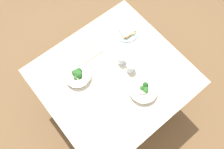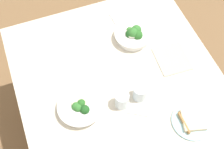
% 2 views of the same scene
% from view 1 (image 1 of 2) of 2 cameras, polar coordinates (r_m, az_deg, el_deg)
% --- Properties ---
extents(ground_plane, '(6.00, 6.00, 0.00)m').
position_cam_1_polar(ground_plane, '(2.60, 0.30, -6.43)').
color(ground_plane, brown).
extents(dining_table, '(1.17, 1.09, 0.71)m').
position_cam_1_polar(dining_table, '(2.03, 0.38, -1.55)').
color(dining_table, beige).
rests_on(dining_table, ground_plane).
extents(broccoli_bowl_far, '(0.21, 0.21, 0.10)m').
position_cam_1_polar(broccoli_bowl_far, '(1.91, -8.37, -0.23)').
color(broccoli_bowl_far, white).
rests_on(broccoli_bowl_far, dining_table).
extents(broccoli_bowl_near, '(0.23, 0.23, 0.08)m').
position_cam_1_polar(broccoli_bowl_near, '(1.87, 7.67, -3.77)').
color(broccoli_bowl_near, white).
rests_on(broccoli_bowl_near, dining_table).
extents(bread_side_plate, '(0.21, 0.21, 0.04)m').
position_cam_1_polar(bread_side_plate, '(2.12, 3.64, 10.34)').
color(bread_side_plate, '#99C6D1').
rests_on(bread_side_plate, dining_table).
extents(water_glass_center, '(0.07, 0.07, 0.09)m').
position_cam_1_polar(water_glass_center, '(1.94, 2.36, 3.73)').
color(water_glass_center, silver).
rests_on(water_glass_center, dining_table).
extents(water_glass_side, '(0.07, 0.07, 0.09)m').
position_cam_1_polar(water_glass_side, '(1.91, 4.56, 1.76)').
color(water_glass_side, silver).
rests_on(water_glass_side, dining_table).
extents(fork_by_far_bowl, '(0.10, 0.02, 0.00)m').
position_cam_1_polar(fork_by_far_bowl, '(1.90, -11.58, -4.95)').
color(fork_by_far_bowl, '#B7B7BC').
rests_on(fork_by_far_bowl, dining_table).
extents(fork_by_near_bowl, '(0.07, 0.10, 0.00)m').
position_cam_1_polar(fork_by_near_bowl, '(1.99, 5.24, 3.45)').
color(fork_by_near_bowl, '#B7B7BC').
rests_on(fork_by_near_bowl, dining_table).
extents(table_knife_left, '(0.02, 0.19, 0.00)m').
position_cam_1_polar(table_knife_left, '(1.85, 1.88, -7.28)').
color(table_knife_left, '#B7B7BC').
rests_on(table_knife_left, dining_table).
extents(table_knife_right, '(0.18, 0.06, 0.00)m').
position_cam_1_polar(table_knife_right, '(1.79, -4.71, -16.92)').
color(table_knife_right, '#B7B7BC').
rests_on(table_knife_right, dining_table).
extents(napkin_folded_upper, '(0.21, 0.19, 0.01)m').
position_cam_1_polar(napkin_folded_upper, '(2.04, -5.91, 5.95)').
color(napkin_folded_upper, '#B1A997').
rests_on(napkin_folded_upper, dining_table).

